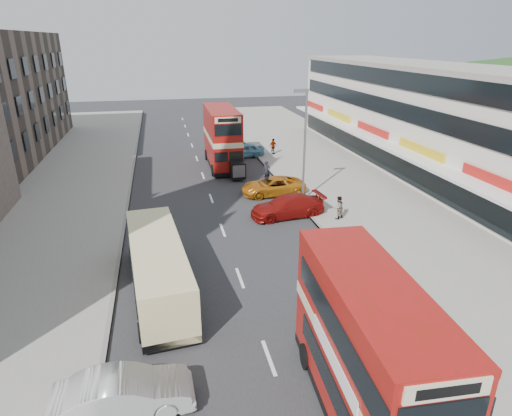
{
  "coord_description": "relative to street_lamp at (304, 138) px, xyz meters",
  "views": [
    {
      "loc": [
        -3.31,
        -10.71,
        11.24
      ],
      "look_at": [
        0.66,
        7.22,
        4.05
      ],
      "focal_mm": 30.25,
      "sensor_mm": 36.0,
      "label": 1
    }
  ],
  "objects": [
    {
      "name": "car_left_front",
      "position": [
        -11.65,
        -17.46,
        -4.06
      ],
      "size": [
        4.46,
        1.71,
        1.45
      ],
      "primitive_type": "imported",
      "rotation": [
        0.0,
        0.0,
        1.61
      ],
      "color": "silver",
      "rests_on": "ground"
    },
    {
      "name": "commercial_row",
      "position": [
        13.42,
        4.0,
        -0.09
      ],
      "size": [
        9.9,
        46.2,
        9.3
      ],
      "color": "silver",
      "rests_on": "ground"
    },
    {
      "name": "kerb_right",
      "position": [
        -0.42,
        2.0,
        -4.71
      ],
      "size": [
        0.2,
        90.0,
        0.16
      ],
      "primitive_type": "cube",
      "color": "gray",
      "rests_on": "ground"
    },
    {
      "name": "pavement_right",
      "position": [
        5.48,
        2.0,
        -4.71
      ],
      "size": [
        12.0,
        90.0,
        0.15
      ],
      "primitive_type": "cube",
      "color": "gray",
      "rests_on": "ground"
    },
    {
      "name": "bus_second",
      "position": [
        -4.33,
        10.68,
        -2.03
      ],
      "size": [
        2.7,
        9.53,
        5.24
      ],
      "rotation": [
        0.0,
        0.0,
        3.13
      ],
      "color": "black",
      "rests_on": "ground"
    },
    {
      "name": "car_right_a",
      "position": [
        -1.9,
        -2.67,
        -4.05
      ],
      "size": [
        5.25,
        2.59,
        1.47
      ],
      "primitive_type": "imported",
      "rotation": [
        0.0,
        0.0,
        -1.46
      ],
      "color": "maroon",
      "rests_on": "ground"
    },
    {
      "name": "bus_main",
      "position": [
        -4.32,
        -19.22,
        -2.29
      ],
      "size": [
        2.81,
        8.73,
        4.74
      ],
      "rotation": [
        0.0,
        0.0,
        3.08
      ],
      "color": "black",
      "rests_on": "ground"
    },
    {
      "name": "car_right_c",
      "position": [
        -1.76,
        13.51,
        -4.08
      ],
      "size": [
        4.27,
        2.05,
        1.41
      ],
      "primitive_type": "imported",
      "rotation": [
        0.0,
        0.0,
        -1.47
      ],
      "color": "#5B9CB6",
      "rests_on": "ground"
    },
    {
      "name": "road_surface",
      "position": [
        -6.52,
        2.0,
        -4.78
      ],
      "size": [
        12.0,
        90.0,
        0.01
      ],
      "primitive_type": "cube",
      "color": "#28282B",
      "rests_on": "ground"
    },
    {
      "name": "pedestrian_near",
      "position": [
        1.18,
        -4.09,
        -3.84
      ],
      "size": [
        0.69,
        0.58,
        1.58
      ],
      "primitive_type": "imported",
      "rotation": [
        0.0,
        0.0,
        3.51
      ],
      "color": "gray",
      "rests_on": "pavement_right"
    },
    {
      "name": "pedestrian_far",
      "position": [
        1.35,
        13.64,
        -3.83
      ],
      "size": [
        1.03,
        0.75,
        1.62
      ],
      "primitive_type": "imported",
      "rotation": [
        0.0,
        0.0,
        0.42
      ],
      "color": "gray",
      "rests_on": "pavement_right"
    },
    {
      "name": "coach",
      "position": [
        -10.47,
        -10.44,
        -3.37
      ],
      "size": [
        3.14,
        9.22,
        2.4
      ],
      "rotation": [
        0.0,
        0.0,
        0.1
      ],
      "color": "black",
      "rests_on": "ground"
    },
    {
      "name": "ground",
      "position": [
        -6.52,
        -18.0,
        -4.78
      ],
      "size": [
        160.0,
        160.0,
        0.0
      ],
      "primitive_type": "plane",
      "color": "#28282B",
      "rests_on": "ground"
    },
    {
      "name": "pavement_left",
      "position": [
        -18.52,
        2.0,
        -4.71
      ],
      "size": [
        12.0,
        90.0,
        0.15
      ],
      "primitive_type": "cube",
      "color": "gray",
      "rests_on": "ground"
    },
    {
      "name": "car_right_b",
      "position": [
        -1.73,
        1.85,
        -4.1
      ],
      "size": [
        4.99,
        2.43,
        1.37
      ],
      "primitive_type": "imported",
      "rotation": [
        0.0,
        0.0,
        -1.54
      ],
      "color": "#C06E13",
      "rests_on": "ground"
    },
    {
      "name": "kerb_left",
      "position": [
        -12.62,
        2.0,
        -4.71
      ],
      "size": [
        0.2,
        90.0,
        0.16
      ],
      "primitive_type": "cube",
      "color": "gray",
      "rests_on": "ground"
    },
    {
      "name": "cyclist",
      "position": [
        -1.63,
        4.3,
        -4.12
      ],
      "size": [
        0.82,
        1.95,
        2.01
      ],
      "rotation": [
        0.0,
        0.0,
        -0.08
      ],
      "color": "gray",
      "rests_on": "ground"
    },
    {
      "name": "street_lamp",
      "position": [
        0.0,
        0.0,
        0.0
      ],
      "size": [
        1.0,
        0.2,
        8.12
      ],
      "color": "slate",
      "rests_on": "ground"
    }
  ]
}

